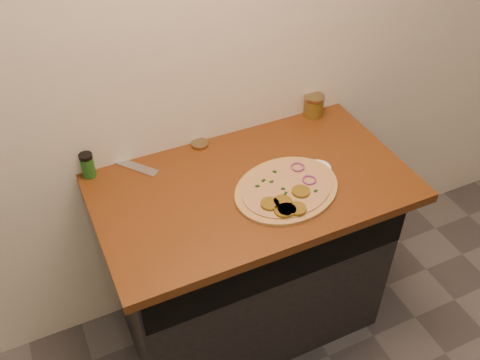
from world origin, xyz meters
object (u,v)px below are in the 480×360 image
pizza (287,190)px  chefs_knife (117,160)px  spice_shaker (88,165)px  salsa_jar (314,105)px

pizza → chefs_knife: (-0.52, 0.45, -0.00)m
spice_shaker → salsa_jar: bearing=0.0°
pizza → salsa_jar: (0.35, 0.40, 0.04)m
pizza → spice_shaker: (-0.64, 0.40, 0.04)m
salsa_jar → spice_shaker: spice_shaker is taller
spice_shaker → chefs_knife: bearing=20.2°
salsa_jar → spice_shaker: size_ratio=0.93×
chefs_knife → salsa_jar: size_ratio=2.78×
salsa_jar → chefs_knife: bearing=177.1°
chefs_knife → spice_shaker: size_ratio=2.59×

